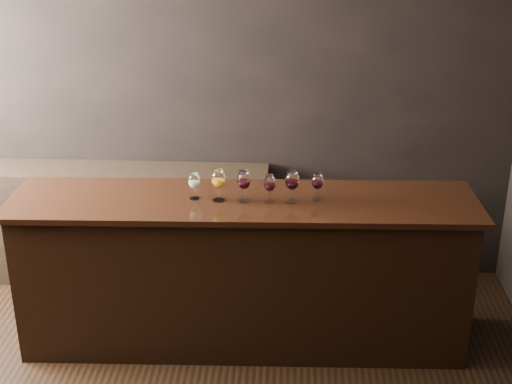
# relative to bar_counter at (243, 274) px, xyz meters

# --- Properties ---
(room_shell) EXTENTS (5.02, 4.52, 2.81)m
(room_shell) POSITION_rel_bar_counter_xyz_m (-0.75, -1.10, 1.30)
(room_shell) COLOR black
(room_shell) RESTS_ON ground
(bar_counter) EXTENTS (2.92, 0.72, 1.02)m
(bar_counter) POSITION_rel_bar_counter_xyz_m (0.00, 0.00, 0.00)
(bar_counter) COLOR black
(bar_counter) RESTS_ON ground
(bar_top) EXTENTS (3.02, 0.79, 0.04)m
(bar_top) POSITION_rel_bar_counter_xyz_m (0.00, 0.00, 0.53)
(bar_top) COLOR black
(bar_top) RESTS_ON bar_counter
(back_bar_shelf) EXTENTS (2.56, 0.40, 0.92)m
(back_bar_shelf) POSITION_rel_bar_counter_xyz_m (-1.16, 0.82, -0.05)
(back_bar_shelf) COLOR black
(back_bar_shelf) RESTS_ON ground
(glass_white) EXTENTS (0.07, 0.07, 0.17)m
(glass_white) POSITION_rel_bar_counter_xyz_m (-0.31, -0.01, 0.66)
(glass_white) COLOR white
(glass_white) RESTS_ON bar_top
(glass_amber) EXTENTS (0.09, 0.09, 0.21)m
(glass_amber) POSITION_rel_bar_counter_xyz_m (-0.15, -0.03, 0.69)
(glass_amber) COLOR white
(glass_amber) RESTS_ON bar_top
(glass_red_a) EXTENTS (0.09, 0.09, 0.21)m
(glass_red_a) POSITION_rel_bar_counter_xyz_m (0.01, -0.03, 0.69)
(glass_red_a) COLOR white
(glass_red_a) RESTS_ON bar_top
(glass_red_b) EXTENTS (0.08, 0.08, 0.18)m
(glass_red_b) POSITION_rel_bar_counter_xyz_m (0.17, -0.03, 0.67)
(glass_red_b) COLOR white
(glass_red_b) RESTS_ON bar_top
(glass_red_c) EXTENTS (0.09, 0.09, 0.21)m
(glass_red_c) POSITION_rel_bar_counter_xyz_m (0.31, -0.03, 0.69)
(glass_red_c) COLOR white
(glass_red_c) RESTS_ON bar_top
(glass_red_d) EXTENTS (0.07, 0.07, 0.18)m
(glass_red_d) POSITION_rel_bar_counter_xyz_m (0.47, 0.02, 0.67)
(glass_red_d) COLOR white
(glass_red_d) RESTS_ON bar_top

